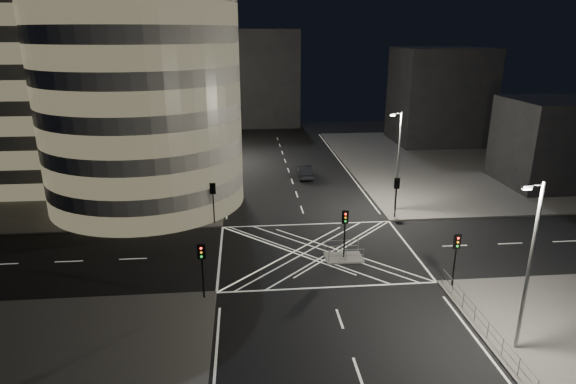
{
  "coord_description": "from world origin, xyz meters",
  "views": [
    {
      "loc": [
        -5.77,
        -36.19,
        17.42
      ],
      "look_at": [
        -1.74,
        6.95,
        3.0
      ],
      "focal_mm": 30.0,
      "sensor_mm": 36.0,
      "label": 1
    }
  ],
  "objects": [
    {
      "name": "office_tower_curved",
      "position": [
        -20.74,
        18.74,
        12.65
      ],
      "size": [
        30.0,
        29.0,
        27.2
      ],
      "color": "gray",
      "rests_on": "sidewalk_far_left"
    },
    {
      "name": "traffic_signal_fl",
      "position": [
        -8.8,
        6.8,
        2.91
      ],
      "size": [
        0.55,
        0.22,
        4.0
      ],
      "color": "black",
      "rests_on": "sidewalk_far_left"
    },
    {
      "name": "street_lamp_right_near",
      "position": [
        9.44,
        -14.0,
        5.54
      ],
      "size": [
        1.25,
        0.25,
        10.0
      ],
      "color": "slate",
      "rests_on": "sidewalk_near_right"
    },
    {
      "name": "street_lamp_right_far",
      "position": [
        9.44,
        9.0,
        5.54
      ],
      "size": [
        1.25,
        0.25,
        10.0
      ],
      "color": "slate",
      "rests_on": "sidewalk_far_right"
    },
    {
      "name": "tree_c",
      "position": [
        -10.5,
        21.0,
        5.01
      ],
      "size": [
        4.38,
        4.38,
        7.39
      ],
      "color": "black",
      "rests_on": "sidewalk_far_left"
    },
    {
      "name": "tree_b",
      "position": [
        -10.5,
        15.0,
        4.74
      ],
      "size": [
        4.47,
        4.47,
        7.17
      ],
      "color": "black",
      "rests_on": "sidewalk_far_left"
    },
    {
      "name": "traffic_signal_fr",
      "position": [
        8.8,
        6.8,
        2.91
      ],
      "size": [
        0.55,
        0.22,
        4.0
      ],
      "color": "black",
      "rests_on": "sidewalk_far_right"
    },
    {
      "name": "traffic_signal_nl",
      "position": [
        -8.8,
        -6.8,
        2.91
      ],
      "size": [
        0.55,
        0.22,
        4.0
      ],
      "color": "black",
      "rests_on": "sidewalk_near_left"
    },
    {
      "name": "tree_a",
      "position": [
        -10.5,
        9.0,
        4.49
      ],
      "size": [
        4.83,
        4.83,
        7.12
      ],
      "color": "black",
      "rests_on": "sidewalk_far_left"
    },
    {
      "name": "street_lamp_left_far",
      "position": [
        -9.44,
        30.0,
        5.54
      ],
      "size": [
        1.25,
        0.25,
        10.0
      ],
      "color": "slate",
      "rests_on": "sidewalk_far_left"
    },
    {
      "name": "traffic_signal_island",
      "position": [
        2.0,
        -1.5,
        2.91
      ],
      "size": [
        0.55,
        0.22,
        4.0
      ],
      "color": "black",
      "rests_on": "central_island"
    },
    {
      "name": "street_lamp_left_near",
      "position": [
        -9.44,
        12.0,
        5.54
      ],
      "size": [
        1.25,
        0.25,
        10.0
      ],
      "color": "slate",
      "rests_on": "sidewalk_far_left"
    },
    {
      "name": "railing_near_right",
      "position": [
        8.3,
        -12.15,
        0.7
      ],
      "size": [
        0.06,
        11.7,
        1.1
      ],
      "primitive_type": "cube",
      "color": "slate",
      "rests_on": "sidewalk_near_right"
    },
    {
      "name": "tree_d",
      "position": [
        -10.5,
        27.0,
        4.85
      ],
      "size": [
        5.09,
        5.09,
        7.63
      ],
      "color": "black",
      "rests_on": "sidewalk_far_left"
    },
    {
      "name": "building_right_near",
      "position": [
        30.0,
        16.0,
        5.15
      ],
      "size": [
        10.0,
        10.0,
        10.0
      ],
      "primitive_type": "cube",
      "color": "black",
      "rests_on": "sidewalk_far_right"
    },
    {
      "name": "office_block_rear",
      "position": [
        -22.0,
        42.0,
        11.15
      ],
      "size": [
        24.0,
        16.0,
        22.0
      ],
      "primitive_type": "cube",
      "color": "gray",
      "rests_on": "sidewalk_far_left"
    },
    {
      "name": "sidewalk_far_right",
      "position": [
        29.0,
        27.0,
        0.07
      ],
      "size": [
        42.0,
        42.0,
        0.15
      ],
      "primitive_type": "cube",
      "color": "#565350",
      "rests_on": "ground"
    },
    {
      "name": "railing_island_south",
      "position": [
        2.0,
        -2.4,
        0.7
      ],
      "size": [
        2.8,
        0.06,
        1.1
      ],
      "primitive_type": "cube",
      "color": "slate",
      "rests_on": "central_island"
    },
    {
      "name": "sedan",
      "position": [
        1.69,
        21.41,
        0.79
      ],
      "size": [
        1.71,
        4.83,
        1.59
      ],
      "primitive_type": "imported",
      "rotation": [
        0.0,
        0.0,
        3.15
      ],
      "color": "black",
      "rests_on": "ground"
    },
    {
      "name": "sidewalk_far_left",
      "position": [
        -29.0,
        27.0,
        0.07
      ],
      "size": [
        42.0,
        42.0,
        0.15
      ],
      "primitive_type": "cube",
      "color": "#565350",
      "rests_on": "ground"
    },
    {
      "name": "traffic_signal_nr",
      "position": [
        8.8,
        -6.8,
        2.91
      ],
      "size": [
        0.55,
        0.22,
        4.0
      ],
      "color": "black",
      "rests_on": "sidewalk_near_right"
    },
    {
      "name": "central_island",
      "position": [
        2.0,
        -1.5,
        0.07
      ],
      "size": [
        3.0,
        2.0,
        0.15
      ],
      "primitive_type": "cube",
      "color": "slate",
      "rests_on": "ground"
    },
    {
      "name": "building_right_far",
      "position": [
        26.0,
        40.0,
        7.65
      ],
      "size": [
        14.0,
        12.0,
        15.0
      ],
      "primitive_type": "cube",
      "color": "black",
      "rests_on": "sidewalk_far_right"
    },
    {
      "name": "railing_island_north",
      "position": [
        2.0,
        -0.6,
        0.7
      ],
      "size": [
        2.8,
        0.06,
        1.1
      ],
      "primitive_type": "cube",
      "color": "slate",
      "rests_on": "central_island"
    },
    {
      "name": "building_far_end",
      "position": [
        -4.0,
        58.0,
        9.0
      ],
      "size": [
        18.0,
        8.0,
        18.0
      ],
      "primitive_type": "cube",
      "color": "black",
      "rests_on": "ground"
    },
    {
      "name": "tree_e",
      "position": [
        -10.5,
        33.0,
        4.14
      ],
      "size": [
        4.04,
        4.04,
        6.32
      ],
      "color": "black",
      "rests_on": "sidewalk_far_left"
    },
    {
      "name": "ground",
      "position": [
        0.0,
        0.0,
        0.0
      ],
      "size": [
        120.0,
        120.0,
        0.0
      ],
      "primitive_type": "plane",
      "color": "black",
      "rests_on": "ground"
    }
  ]
}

